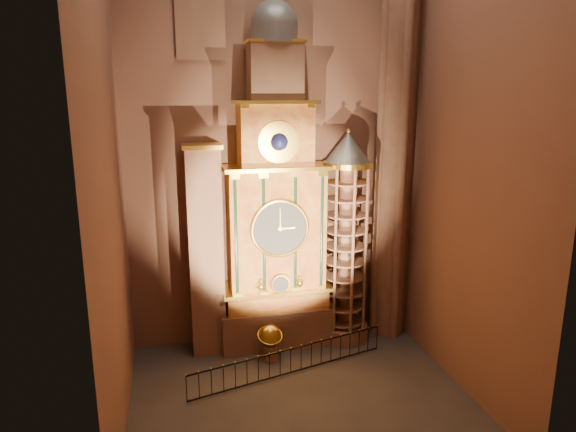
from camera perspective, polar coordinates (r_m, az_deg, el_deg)
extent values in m
plane|color=#383330|center=(22.91, 1.36, -19.41)|extent=(14.00, 14.00, 0.00)
plane|color=#8D5E4C|center=(25.12, -1.93, 10.20)|extent=(22.00, 0.00, 22.00)
plane|color=#8D5E4C|center=(18.80, -19.83, 8.29)|extent=(0.00, 22.00, 22.00)
plane|color=#8D5E4C|center=(22.09, 19.64, 8.98)|extent=(0.00, 22.00, 22.00)
cube|color=#8C634C|center=(26.68, -1.34, -11.89)|extent=(5.60, 2.20, 2.00)
cube|color=maroon|center=(26.07, -1.35, -8.92)|extent=(5.00, 2.00, 1.00)
cube|color=yellow|center=(25.82, -1.34, -7.83)|extent=(5.40, 2.30, 0.18)
cube|color=maroon|center=(24.95, -1.40, -1.47)|extent=(4.60, 2.00, 6.00)
cylinder|color=black|center=(23.81, -5.82, -2.27)|extent=(0.32, 0.32, 5.60)
cylinder|color=black|center=(24.00, -2.74, -2.09)|extent=(0.32, 0.32, 5.60)
cylinder|color=black|center=(24.30, 0.74, -1.88)|extent=(0.32, 0.32, 5.60)
cylinder|color=black|center=(24.63, 3.68, -1.69)|extent=(0.32, 0.32, 5.60)
cube|color=yellow|center=(24.29, -1.42, 5.47)|extent=(5.00, 2.25, 0.18)
cylinder|color=#2D3033|center=(23.91, -0.92, -1.39)|extent=(2.60, 0.12, 2.60)
torus|color=yellow|center=(23.87, -0.89, -1.42)|extent=(2.80, 0.16, 2.80)
cylinder|color=yellow|center=(24.61, -0.82, -7.56)|extent=(0.90, 0.10, 0.90)
sphere|color=yellow|center=(24.51, -3.04, -7.80)|extent=(0.36, 0.36, 0.36)
sphere|color=yellow|center=(24.88, 1.31, -7.45)|extent=(0.36, 0.36, 0.36)
cube|color=maroon|center=(24.17, -1.46, 8.89)|extent=(3.40, 1.80, 3.00)
sphere|color=#0B1638|center=(23.30, -1.01, 8.22)|extent=(0.80, 0.80, 0.80)
cube|color=yellow|center=(24.05, -1.46, 12.56)|extent=(3.80, 2.00, 0.15)
cube|color=#8C634C|center=(24.11, -1.50, 15.54)|extent=(2.40, 1.60, 2.60)
sphere|color=slate|center=(24.27, -1.53, 20.50)|extent=(2.10, 2.10, 2.10)
cylinder|color=yellow|center=(24.40, -1.55, 22.59)|extent=(0.14, 0.14, 0.80)
cube|color=#8C634C|center=(24.80, -9.12, -4.14)|extent=(1.60, 1.40, 10.00)
cube|color=yellow|center=(25.09, -8.88, -8.78)|extent=(1.35, 0.10, 2.10)
cube|color=#4D1A14|center=(25.03, -8.87, -8.83)|extent=(1.05, 0.04, 1.75)
cube|color=yellow|center=(24.23, -9.11, -3.08)|extent=(1.35, 0.10, 2.10)
cube|color=#4D1A14|center=(24.17, -9.10, -3.12)|extent=(1.05, 0.04, 1.75)
cube|color=yellow|center=(23.62, -9.34, 2.97)|extent=(1.35, 0.10, 2.10)
cube|color=#4D1A14|center=(23.56, -9.33, 2.95)|extent=(1.05, 0.04, 1.75)
cube|color=yellow|center=(23.77, -9.58, 7.66)|extent=(1.80, 1.60, 0.20)
cylinder|color=#8C634C|center=(27.53, 6.13, -12.52)|extent=(2.50, 2.50, 0.80)
cylinder|color=#8C634C|center=(25.88, 6.38, -3.53)|extent=(0.70, 0.70, 8.20)
cylinder|color=yellow|center=(24.97, 6.63, 5.72)|extent=(2.40, 2.40, 0.25)
cone|color=slate|center=(24.88, 6.68, 7.55)|extent=(2.30, 2.30, 1.50)
sphere|color=yellow|center=(24.81, 6.73, 9.38)|extent=(0.20, 0.20, 0.20)
cylinder|color=#8C634C|center=(26.05, 12.01, 10.04)|extent=(1.60, 1.60, 22.00)
cylinder|color=#8C634C|center=(26.39, 13.61, 10.00)|extent=(0.44, 0.44, 22.00)
cylinder|color=#8C634C|center=(25.72, 10.36, 10.08)|extent=(0.44, 0.44, 22.00)
cylinder|color=#8C634C|center=(26.78, 11.28, 10.16)|extent=(0.44, 0.44, 22.00)
cylinder|color=#8C634C|center=(25.33, 12.77, 9.91)|extent=(0.44, 0.44, 22.00)
cylinder|color=#8C634C|center=(25.38, -2.00, -14.88)|extent=(0.66, 0.66, 0.77)
sphere|color=gold|center=(24.97, -2.02, -13.09)|extent=(0.99, 0.99, 0.99)
torus|color=gold|center=(24.97, -2.02, -13.09)|extent=(1.33, 1.26, 0.54)
cube|color=black|center=(23.77, 0.31, -14.56)|extent=(9.37, 2.56, 0.05)
cube|color=black|center=(24.33, 0.31, -16.97)|extent=(9.37, 2.56, 0.05)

